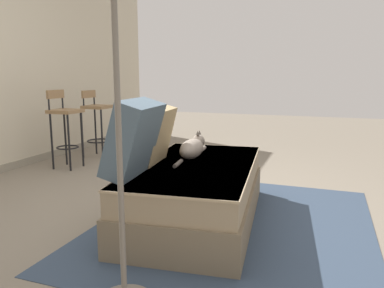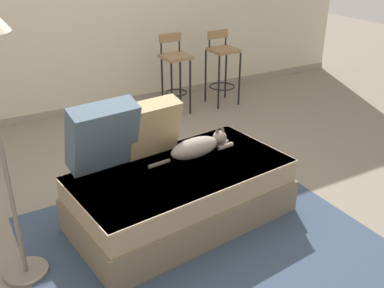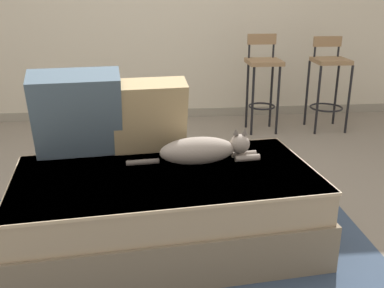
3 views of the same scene
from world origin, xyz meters
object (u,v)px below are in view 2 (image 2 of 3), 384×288
Objects in this scene: cat at (198,147)px; bar_stool_by_doorway at (222,62)px; throw_pillow_corner at (102,136)px; couch at (181,194)px; throw_pillow_middle at (152,127)px; bar_stool_near_window at (175,66)px.

bar_stool_by_doorway is (1.47, 1.91, 0.02)m from cat.
cat is at bearing -127.66° from bar_stool_by_doorway.
throw_pillow_corner is 0.69× the size of cat.
throw_pillow_corner reaches higher than couch.
throw_pillow_middle is 0.38m from cat.
throw_pillow_corner is at bearing -130.59° from bar_stool_near_window.
cat is at bearing -35.13° from throw_pillow_middle.
bar_stool_near_window is 0.66m from bar_stool_by_doorway.
couch is 2.26× the size of cat.
cat is 2.08m from bar_stool_near_window.
bar_stool_near_window is at bearing 66.89° from cat.
bar_stool_near_window is at bearing 57.18° from throw_pillow_middle.
couch is at bearing -116.86° from bar_stool_near_window.
throw_pillow_middle is 2.46m from bar_stool_by_doorway.
throw_pillow_corner is 2.31m from bar_stool_near_window.
throw_pillow_middle is (-0.07, 0.32, 0.44)m from couch.
throw_pillow_middle is at bearing 103.19° from couch.
throw_pillow_middle is (0.40, 0.04, -0.04)m from throw_pillow_corner.
couch is 3.29× the size of throw_pillow_corner.
cat is 2.41m from bar_stool_by_doorway.
bar_stool_by_doorway reaches higher than cat.
bar_stool_near_window reaches higher than throw_pillow_middle.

